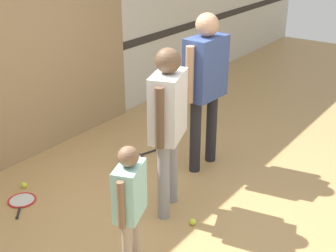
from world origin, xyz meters
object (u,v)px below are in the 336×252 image
person_student_right (205,76)px  racket_second_spare (132,158)px  racket_spare_on_floor (22,201)px  person_student_left (130,198)px  tennis_ball_by_spare_racket (24,185)px  person_instructor (168,115)px  tennis_ball_near_instructor (193,222)px

person_student_right → racket_second_spare: bearing=-62.3°
racket_second_spare → racket_spare_on_floor: bearing=-174.0°
racket_second_spare → person_student_right: bearing=-46.7°
person_student_left → racket_second_spare: size_ratio=2.09×
person_student_right → tennis_ball_by_spare_racket: bearing=-36.7°
person_student_left → racket_spare_on_floor: bearing=64.9°
racket_spare_on_floor → racket_second_spare: 1.47m
racket_second_spare → person_instructor: bearing=-103.4°
person_student_right → tennis_ball_near_instructor: size_ratio=27.76×
person_instructor → person_student_right: person_student_right is taller
person_instructor → racket_spare_on_floor: size_ratio=3.66×
racket_spare_on_floor → person_instructor: bearing=78.1°
racket_second_spare → tennis_ball_near_instructor: bearing=-99.2°
person_instructor → racket_second_spare: 1.58m
person_student_right → tennis_ball_near_instructor: person_student_right is taller
person_student_right → racket_second_spare: size_ratio=3.26×
person_student_right → racket_spare_on_floor: (-1.81, 1.12, -1.12)m
racket_second_spare → tennis_ball_by_spare_racket: size_ratio=8.51×
person_instructor → tennis_ball_near_instructor: person_instructor is taller
racket_spare_on_floor → tennis_ball_near_instructor: tennis_ball_near_instructor is taller
person_instructor → racket_spare_on_floor: person_instructor is taller
person_student_right → tennis_ball_by_spare_racket: person_student_right is taller
person_student_right → racket_spare_on_floor: 2.41m
tennis_ball_near_instructor → tennis_ball_by_spare_racket: 1.96m
person_student_left → tennis_ball_near_instructor: size_ratio=17.80×
person_instructor → person_student_right: 1.02m
racket_second_spare → tennis_ball_near_instructor: (-0.72, -1.37, 0.02)m
racket_spare_on_floor → tennis_ball_by_spare_racket: bearing=-177.5°
tennis_ball_by_spare_racket → person_student_left: bearing=-100.1°
person_instructor → tennis_ball_near_instructor: size_ratio=25.62×
person_student_left → tennis_ball_near_instructor: 1.09m
tennis_ball_near_instructor → person_student_left: bearing=176.1°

